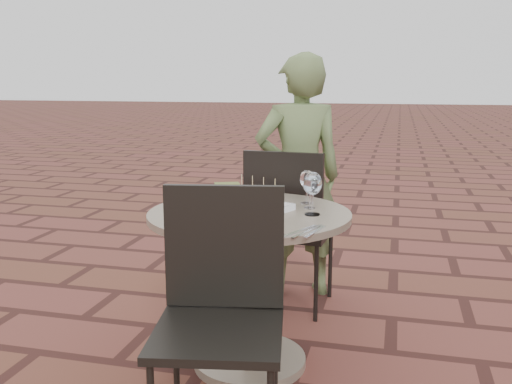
% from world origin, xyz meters
% --- Properties ---
extents(ground, '(60.00, 60.00, 0.00)m').
position_xyz_m(ground, '(0.00, 0.00, 0.00)').
color(ground, '#5A2A23').
rests_on(ground, ground).
extents(cafe_table, '(0.90, 0.90, 0.73)m').
position_xyz_m(cafe_table, '(-0.22, -0.27, 0.48)').
color(cafe_table, gray).
rests_on(cafe_table, ground).
extents(chair_far, '(0.48, 0.48, 0.93)m').
position_xyz_m(chair_far, '(-0.17, 0.39, 0.55)').
color(chair_far, black).
rests_on(chair_far, ground).
extents(chair_near, '(0.51, 0.51, 0.93)m').
position_xyz_m(chair_near, '(-0.18, -0.82, 0.55)').
color(chair_near, black).
rests_on(chair_near, ground).
extents(diner, '(0.63, 0.53, 1.46)m').
position_xyz_m(diner, '(-0.17, 0.68, 0.73)').
color(diner, '#576A3A').
rests_on(diner, ground).
extents(plate_salmon, '(0.37, 0.37, 0.08)m').
position_xyz_m(plate_salmon, '(-0.39, -0.04, 0.75)').
color(plate_salmon, white).
rests_on(plate_salmon, cafe_table).
extents(plate_sliders, '(0.32, 0.32, 0.16)m').
position_xyz_m(plate_sliders, '(-0.19, -0.25, 0.77)').
color(plate_sliders, white).
rests_on(plate_sliders, cafe_table).
extents(plate_tuna, '(0.28, 0.28, 0.03)m').
position_xyz_m(plate_tuna, '(-0.23, -0.50, 0.75)').
color(plate_tuna, white).
rests_on(plate_tuna, cafe_table).
extents(wine_glass_right, '(0.08, 0.08, 0.19)m').
position_xyz_m(wine_glass_right, '(0.06, -0.27, 0.86)').
color(wine_glass_right, white).
rests_on(wine_glass_right, cafe_table).
extents(wine_glass_mid, '(0.07, 0.07, 0.16)m').
position_xyz_m(wine_glass_mid, '(0.00, -0.05, 0.84)').
color(wine_glass_mid, white).
rests_on(wine_glass_mid, cafe_table).
extents(wine_glass_far, '(0.06, 0.06, 0.15)m').
position_xyz_m(wine_glass_far, '(0.03, -0.14, 0.83)').
color(wine_glass_far, white).
rests_on(wine_glass_far, cafe_table).
extents(steel_ramekin, '(0.08, 0.08, 0.05)m').
position_xyz_m(steel_ramekin, '(-0.44, -0.18, 0.75)').
color(steel_ramekin, silver).
rests_on(steel_ramekin, cafe_table).
extents(cutlery_set, '(0.17, 0.25, 0.00)m').
position_xyz_m(cutlery_set, '(0.08, -0.55, 0.73)').
color(cutlery_set, silver).
rests_on(cutlery_set, cafe_table).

